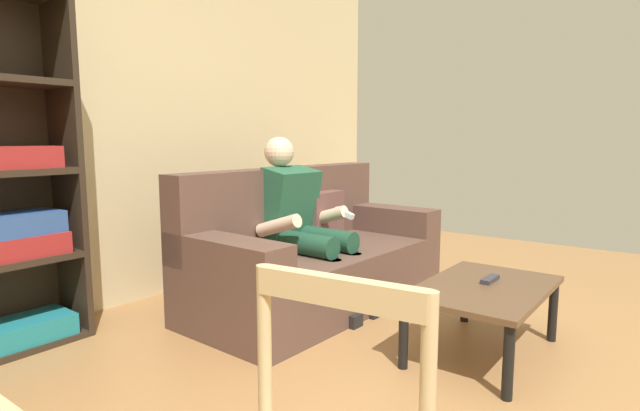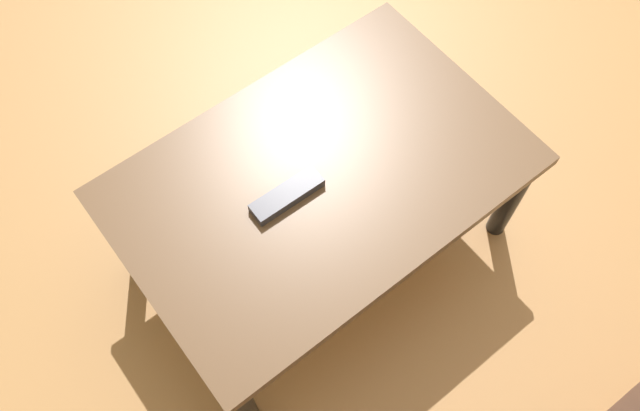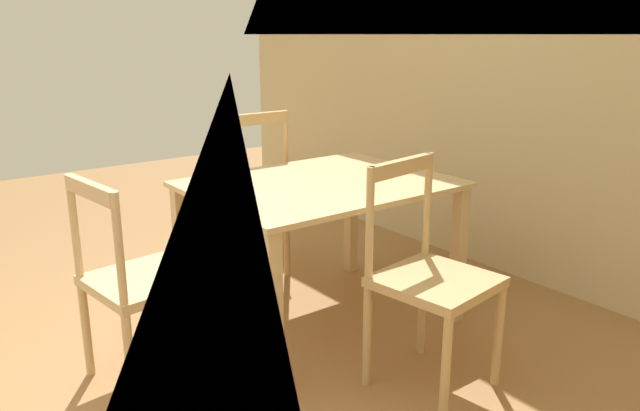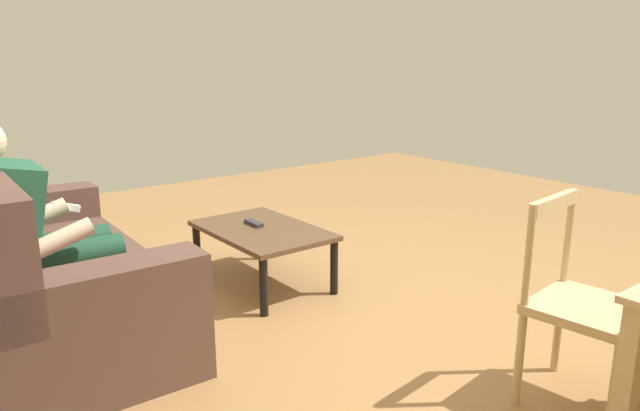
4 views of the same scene
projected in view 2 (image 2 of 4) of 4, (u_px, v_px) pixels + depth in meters
The scene contains 3 objects.
ground_plane at pixel (498, 20), 2.16m from camera, with size 8.50×8.50×0.00m, color #9E7042.
coffee_table at pixel (320, 185), 1.49m from camera, with size 0.91×0.60×0.38m.
tv_remote at pixel (287, 195), 1.41m from camera, with size 0.05×0.17×0.02m, color #2D2D38.
Camera 2 is at (1.42, 0.85, 1.63)m, focal length 36.46 mm.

